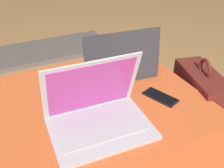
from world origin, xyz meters
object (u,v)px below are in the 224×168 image
Objects in this scene: laptop_near at (98,114)px; cell_phone at (160,97)px; laptop_far at (118,66)px; backpack at (197,115)px.

laptop_near is 0.32m from cell_phone.
laptop_near reaches higher than cell_phone.
laptop_near is 0.98× the size of laptop_far.
cell_phone is at bearing 11.16° from laptop_near.
cell_phone is 0.29× the size of backpack.
laptop_far is 0.68× the size of backpack.
backpack is (0.60, 0.09, -0.28)m from laptop_near.
backpack is at bearing 155.54° from laptop_far.
laptop_far is 0.50m from backpack.
backpack reaches higher than cell_phone.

